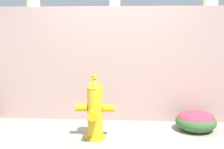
# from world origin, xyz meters

# --- Properties ---
(ground_plane) EXTENTS (24.00, 24.00, 0.00)m
(ground_plane) POSITION_xyz_m (0.00, 0.00, 0.00)
(ground_plane) COLOR gray
(stone_wall) EXTENTS (6.64, 0.32, 1.90)m
(stone_wall) POSITION_xyz_m (0.00, 1.13, 0.95)
(stone_wall) COLOR tan
(stone_wall) RESTS_ON ground
(fire_hydrant) EXTENTS (0.54, 0.43, 0.92)m
(fire_hydrant) POSITION_xyz_m (-0.27, 0.18, 0.42)
(fire_hydrant) COLOR gold
(fire_hydrant) RESTS_ON ground
(flower_bush_left) EXTENTS (0.62, 0.55, 0.31)m
(flower_bush_left) POSITION_xyz_m (1.23, 0.59, 0.16)
(flower_bush_left) COLOR #356331
(flower_bush_left) RESTS_ON ground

